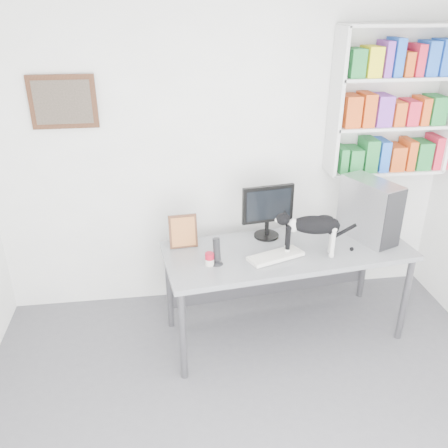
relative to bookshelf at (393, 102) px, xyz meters
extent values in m
cube|color=white|center=(-1.40, 0.15, -0.50)|extent=(4.00, 0.01, 2.70)
cube|color=silver|center=(0.00, 0.00, 0.00)|extent=(1.03, 0.28, 1.24)
cube|color=#4C2818|center=(-2.70, 0.12, 0.05)|extent=(0.52, 0.04, 0.42)
cube|color=slate|center=(-0.99, -0.56, -1.44)|extent=(2.05, 0.99, 0.82)
cube|color=black|center=(-1.12, -0.32, -0.80)|extent=(0.46, 0.27, 0.47)
cube|color=silver|center=(-1.13, -0.69, -1.01)|extent=(0.47, 0.30, 0.03)
cube|color=#AFAFB4|center=(-0.29, -0.44, -0.78)|extent=(0.40, 0.55, 0.50)
cylinder|color=black|center=(-1.59, -0.72, -0.92)|extent=(0.12, 0.12, 0.22)
cube|color=#4C2818|center=(-1.82, -0.40, -0.89)|extent=(0.23, 0.11, 0.28)
cylinder|color=#A40E23|center=(-1.64, -0.72, -0.98)|extent=(0.09, 0.09, 0.10)
camera|label=1|loc=(-1.96, -3.80, 0.79)|focal=38.00mm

